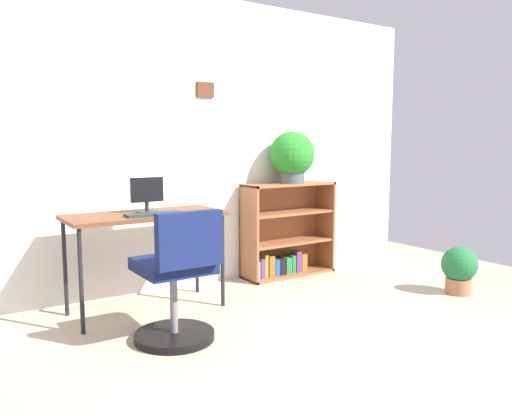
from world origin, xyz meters
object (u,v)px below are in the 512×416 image
at_px(bookshelf_low, 285,234).
at_px(monitor, 147,195).
at_px(keyboard, 154,214).
at_px(office_chair, 177,285).
at_px(potted_plant_on_shelf, 292,156).
at_px(potted_plant_floor, 459,268).
at_px(desk, 145,221).

bearing_deg(bookshelf_low, monitor, -170.10).
xyz_separation_m(monitor, keyboard, (-0.02, -0.17, -0.12)).
relative_size(office_chair, potted_plant_on_shelf, 1.79).
xyz_separation_m(office_chair, bookshelf_low, (1.60, 1.01, 0.02)).
bearing_deg(potted_plant_floor, potted_plant_on_shelf, 122.44).
xyz_separation_m(keyboard, bookshelf_low, (1.51, 0.43, -0.36)).
bearing_deg(potted_plant_floor, office_chair, 172.36).
relative_size(bookshelf_low, potted_plant_on_shelf, 1.91).
height_order(keyboard, potted_plant_floor, keyboard).
distance_m(office_chair, potted_plant_on_shelf, 2.04).
xyz_separation_m(desk, monitor, (0.03, 0.03, 0.19)).
height_order(desk, keyboard, keyboard).
height_order(desk, bookshelf_low, bookshelf_low).
bearing_deg(potted_plant_on_shelf, monitor, -172.49).
distance_m(monitor, potted_plant_floor, 2.66).
height_order(monitor, potted_plant_on_shelf, potted_plant_on_shelf).
relative_size(desk, potted_plant_floor, 2.89).
xyz_separation_m(office_chair, potted_plant_floor, (2.45, -0.33, -0.16)).
relative_size(bookshelf_low, potted_plant_floor, 2.31).
distance_m(monitor, office_chair, 0.91).
bearing_deg(office_chair, potted_plant_on_shelf, 30.20).
xyz_separation_m(keyboard, office_chair, (-0.09, -0.58, -0.38)).
distance_m(desk, office_chair, 0.78).
bearing_deg(office_chair, keyboard, 81.37).
relative_size(monitor, office_chair, 0.30).
height_order(keyboard, potted_plant_on_shelf, potted_plant_on_shelf).
distance_m(keyboard, potted_plant_on_shelf, 1.64).
xyz_separation_m(monitor, potted_plant_on_shelf, (1.53, 0.20, 0.27)).
relative_size(keyboard, office_chair, 0.48).
height_order(keyboard, bookshelf_low, bookshelf_low).
bearing_deg(desk, monitor, 45.70).
bearing_deg(keyboard, monitor, 84.33).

